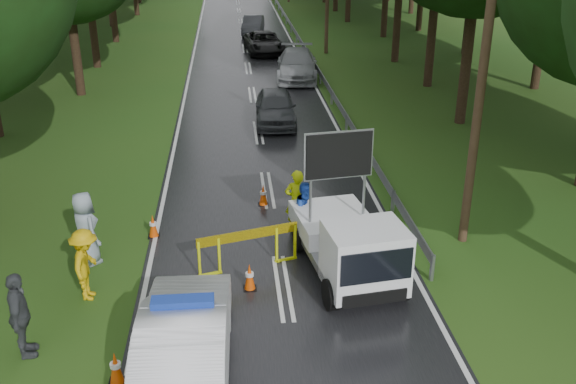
{
  "coord_description": "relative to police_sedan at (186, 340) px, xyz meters",
  "views": [
    {
      "loc": [
        -1.12,
        -13.35,
        8.4
      ],
      "look_at": [
        0.38,
        2.83,
        1.3
      ],
      "focal_mm": 40.0,
      "sensor_mm": 36.0,
      "label": 1
    }
  ],
  "objects": [
    {
      "name": "cone_center",
      "position": [
        1.34,
        2.97,
        -0.46
      ],
      "size": [
        0.33,
        0.33,
        0.69
      ],
      "color": "black",
      "rests_on": "ground"
    },
    {
      "name": "cone_near_left",
      "position": [
        -1.35,
        -0.18,
        -0.44
      ],
      "size": [
        0.34,
        0.34,
        0.73
      ],
      "color": "black",
      "rests_on": "ground"
    },
    {
      "name": "cone_far",
      "position": [
        1.95,
        7.81,
        -0.46
      ],
      "size": [
        0.33,
        0.33,
        0.7
      ],
      "color": "black",
      "rests_on": "ground"
    },
    {
      "name": "work_truck",
      "position": [
        3.84,
        3.3,
        0.14
      ],
      "size": [
        2.49,
        4.55,
        3.45
      ],
      "rotation": [
        0.0,
        0.0,
        0.14
      ],
      "color": "gray",
      "rests_on": "ground"
    },
    {
      "name": "cone_left_mid",
      "position": [
        -1.25,
        5.97,
        -0.47
      ],
      "size": [
        0.32,
        0.32,
        0.68
      ],
      "color": "black",
      "rests_on": "ground"
    },
    {
      "name": "queue_car_second",
      "position": [
        4.75,
        24.32,
        -0.03
      ],
      "size": [
        2.65,
        5.43,
        1.52
      ],
      "primitive_type": "imported",
      "rotation": [
        0.0,
        0.0,
        -0.1
      ],
      "color": "#919398",
      "rests_on": "ground"
    },
    {
      "name": "guardrail",
      "position": [
        5.85,
        32.64,
        -0.25
      ],
      "size": [
        0.12,
        60.06,
        0.7
      ],
      "color": "gray",
      "rests_on": "ground"
    },
    {
      "name": "queue_car_fourth",
      "position": [
        2.95,
        38.57,
        -0.13
      ],
      "size": [
        1.94,
        4.17,
        1.32
      ],
      "primitive_type": "imported",
      "rotation": [
        0.0,
        0.0,
        -0.14
      ],
      "color": "#3F4147",
      "rests_on": "ground"
    },
    {
      "name": "bystander_right",
      "position": [
        -2.77,
        4.66,
        0.19
      ],
      "size": [
        1.08,
        1.15,
        1.98
      ],
      "primitive_type": "imported",
      "rotation": [
        0.0,
        0.0,
        2.22
      ],
      "color": "#8A99A5",
      "rests_on": "ground"
    },
    {
      "name": "barrier",
      "position": [
        1.35,
        3.97,
        0.04
      ],
      "size": [
        2.57,
        0.78,
        1.1
      ],
      "rotation": [
        0.0,
        0.0,
        0.28
      ],
      "color": "#D2DE0C",
      "rests_on": "ground"
    },
    {
      "name": "bystander_mid",
      "position": [
        -3.34,
        0.88,
        0.16
      ],
      "size": [
        0.66,
        1.19,
        1.91
      ],
      "primitive_type": "imported",
      "rotation": [
        0.0,
        0.0,
        1.76
      ],
      "color": "#3A3D41",
      "rests_on": "ground"
    },
    {
      "name": "road",
      "position": [
        2.15,
        32.97,
        -0.78
      ],
      "size": [
        7.0,
        140.0,
        0.02
      ],
      "primitive_type": "cube",
      "color": "black",
      "rests_on": "ground"
    },
    {
      "name": "utility_pole_near",
      "position": [
        7.35,
        4.97,
        4.27
      ],
      "size": [
        1.4,
        0.24,
        10.0
      ],
      "color": "#412C1E",
      "rests_on": "ground"
    },
    {
      "name": "queue_car_first",
      "position": [
        2.97,
        16.27,
        -0.08
      ],
      "size": [
        1.86,
        4.27,
        1.43
      ],
      "primitive_type": "imported",
      "rotation": [
        0.0,
        0.0,
        -0.04
      ],
      "color": "#3D4044",
      "rests_on": "ground"
    },
    {
      "name": "police_sedan",
      "position": [
        0.0,
        0.0,
        0.0
      ],
      "size": [
        1.8,
        4.84,
        1.74
      ],
      "rotation": [
        0.0,
        0.0,
        3.12
      ],
      "color": "white",
      "rests_on": "ground"
    },
    {
      "name": "bystander_left",
      "position": [
        -2.44,
        2.97,
        0.1
      ],
      "size": [
        0.72,
        1.18,
        1.78
      ],
      "primitive_type": "imported",
      "rotation": [
        0.0,
        0.0,
        1.52
      ],
      "color": "gold",
      "rests_on": "ground"
    },
    {
      "name": "ground",
      "position": [
        2.15,
        2.97,
        -0.79
      ],
      "size": [
        160.0,
        160.0,
        0.0
      ],
      "primitive_type": "plane",
      "color": "#214E16",
      "rests_on": "ground"
    },
    {
      "name": "cone_right",
      "position": [
        4.55,
        4.47,
        -0.42
      ],
      "size": [
        0.37,
        0.37,
        0.78
      ],
      "color": "black",
      "rests_on": "ground"
    },
    {
      "name": "queue_car_third",
      "position": [
        3.36,
        31.35,
        -0.12
      ],
      "size": [
        2.64,
        5.01,
        1.34
      ],
      "primitive_type": "imported",
      "rotation": [
        0.0,
        0.0,
        0.09
      ],
      "color": "black",
      "rests_on": "ground"
    },
    {
      "name": "officer",
      "position": [
        2.8,
        5.97,
        0.14
      ],
      "size": [
        0.69,
        0.46,
        1.87
      ],
      "primitive_type": "imported",
      "rotation": [
        0.0,
        0.0,
        3.12
      ],
      "color": "#C1DA0B",
      "rests_on": "ground"
    },
    {
      "name": "civilian",
      "position": [
        3.01,
        5.47,
        0.05
      ],
      "size": [
        1.04,
        1.01,
        1.69
      ],
      "primitive_type": "imported",
      "rotation": [
        0.0,
        0.0,
        0.67
      ],
      "color": "#173A98",
      "rests_on": "ground"
    }
  ]
}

